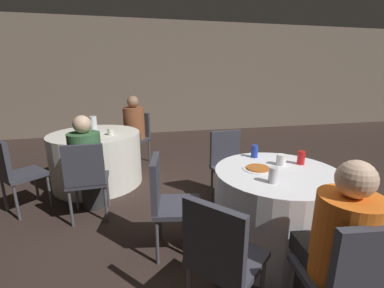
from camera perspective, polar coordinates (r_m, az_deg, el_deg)
ground_plane at (r=2.64m, az=12.73°, el=-20.33°), size 16.00×16.00×0.00m
wall_back at (r=6.87m, az=-4.57°, el=14.30°), size 16.00×0.06×2.80m
table_near at (r=2.44m, az=17.82°, el=-13.81°), size 1.05×1.05×0.73m
table_far at (r=3.87m, az=-20.38°, el=-3.04°), size 1.22×1.22×0.73m
chair_near_north at (r=3.11m, az=8.01°, el=-3.61°), size 0.44×0.44×0.87m
chair_near_southwest at (r=1.62m, az=6.38°, el=-22.96°), size 0.56×0.56×0.87m
chair_near_west at (r=2.22m, az=-5.62°, el=-11.58°), size 0.47×0.46×0.87m
chair_near_south at (r=1.69m, az=32.02°, el=-23.74°), size 0.44×0.45×0.87m
chair_far_northeast at (r=4.59m, az=-11.96°, el=2.41°), size 0.56×0.56×0.87m
chair_far_southwest at (r=3.41m, az=-34.95°, el=-4.61°), size 0.56×0.56×0.87m
chair_far_south at (r=2.86m, az=-22.42°, el=-6.37°), size 0.41×0.42×0.87m
person_green_jacket at (r=3.00m, az=-22.13°, el=-4.48°), size 0.33×0.50×1.12m
person_floral_shirt at (r=4.45m, az=-13.13°, el=2.96°), size 0.47×0.49×1.17m
person_orange_shirt at (r=1.77m, az=28.91°, el=-19.69°), size 0.35×0.50×1.12m
pizza_plate_near at (r=2.27m, az=14.46°, el=-5.28°), size 0.26×0.26×0.02m
soda_can_red at (r=2.51m, az=23.08°, el=-2.83°), size 0.07×0.07×0.12m
soda_can_silver at (r=2.02m, az=17.54°, el=-6.61°), size 0.07×0.07×0.12m
soda_can_blue at (r=2.57m, az=13.72°, el=-1.58°), size 0.07×0.07×0.12m
cup_near at (r=2.43m, az=19.19°, el=-3.32°), size 0.09×0.09×0.10m
bottle_far at (r=3.72m, az=-21.02°, el=3.95°), size 0.09×0.09×0.24m
cup_far at (r=3.58m, az=-17.65°, el=2.60°), size 0.08×0.08×0.09m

